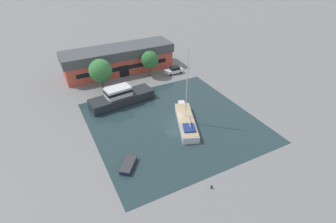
{
  "coord_description": "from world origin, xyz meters",
  "views": [
    {
      "loc": [
        -18.86,
        -34.21,
        27.46
      ],
      "look_at": [
        0.0,
        2.13,
        1.0
      ],
      "focal_mm": 28.0,
      "sensor_mm": 36.0,
      "label": 1
    }
  ],
  "objects_px": {
    "warehouse_building": "(119,59)",
    "parked_car": "(174,70)",
    "motor_cruiser": "(121,97)",
    "quay_tree_near_building": "(150,60)",
    "quay_tree_by_water": "(100,71)",
    "small_dinghy": "(128,165)",
    "sailboat_moored": "(186,121)"
  },
  "relations": [
    {
      "from": "quay_tree_near_building",
      "to": "motor_cruiser",
      "type": "relative_size",
      "value": 0.47
    },
    {
      "from": "warehouse_building",
      "to": "quay_tree_near_building",
      "type": "relative_size",
      "value": 4.32
    },
    {
      "from": "quay_tree_by_water",
      "to": "small_dinghy",
      "type": "relative_size",
      "value": 1.78
    },
    {
      "from": "parked_car",
      "to": "small_dinghy",
      "type": "relative_size",
      "value": 1.16
    },
    {
      "from": "quay_tree_near_building",
      "to": "small_dinghy",
      "type": "xyz_separation_m",
      "value": [
        -15.5,
        -26.66,
        -3.85
      ]
    },
    {
      "from": "parked_car",
      "to": "motor_cruiser",
      "type": "distance_m",
      "value": 18.05
    },
    {
      "from": "quay_tree_near_building",
      "to": "small_dinghy",
      "type": "height_order",
      "value": "quay_tree_near_building"
    },
    {
      "from": "quay_tree_by_water",
      "to": "parked_car",
      "type": "distance_m",
      "value": 18.39
    },
    {
      "from": "quay_tree_near_building",
      "to": "small_dinghy",
      "type": "bearing_deg",
      "value": -120.17
    },
    {
      "from": "quay_tree_near_building",
      "to": "motor_cruiser",
      "type": "height_order",
      "value": "quay_tree_near_building"
    },
    {
      "from": "quay_tree_by_water",
      "to": "small_dinghy",
      "type": "height_order",
      "value": "quay_tree_by_water"
    },
    {
      "from": "parked_car",
      "to": "sailboat_moored",
      "type": "relative_size",
      "value": 0.32
    },
    {
      "from": "motor_cruiser",
      "to": "quay_tree_near_building",
      "type": "bearing_deg",
      "value": -56.09
    },
    {
      "from": "warehouse_building",
      "to": "parked_car",
      "type": "xyz_separation_m",
      "value": [
        11.55,
        -7.65,
        -2.26
      ]
    },
    {
      "from": "parked_car",
      "to": "small_dinghy",
      "type": "distance_m",
      "value": 33.24
    },
    {
      "from": "sailboat_moored",
      "to": "motor_cruiser",
      "type": "bearing_deg",
      "value": 143.54
    },
    {
      "from": "warehouse_building",
      "to": "sailboat_moored",
      "type": "height_order",
      "value": "sailboat_moored"
    },
    {
      "from": "sailboat_moored",
      "to": "small_dinghy",
      "type": "bearing_deg",
      "value": -135.98
    },
    {
      "from": "sailboat_moored",
      "to": "quay_tree_by_water",
      "type": "bearing_deg",
      "value": 136.9
    },
    {
      "from": "quay_tree_by_water",
      "to": "parked_car",
      "type": "xyz_separation_m",
      "value": [
        18.04,
        0.04,
        -3.58
      ]
    },
    {
      "from": "small_dinghy",
      "to": "warehouse_building",
      "type": "bearing_deg",
      "value": -68.11
    },
    {
      "from": "quay_tree_near_building",
      "to": "sailboat_moored",
      "type": "xyz_separation_m",
      "value": [
        -2.67,
        -21.41,
        -3.45
      ]
    },
    {
      "from": "quay_tree_by_water",
      "to": "motor_cruiser",
      "type": "bearing_deg",
      "value": -77.52
    },
    {
      "from": "quay_tree_by_water",
      "to": "small_dinghy",
      "type": "distance_m",
      "value": 25.92
    },
    {
      "from": "parked_car",
      "to": "sailboat_moored",
      "type": "distance_m",
      "value": 21.91
    },
    {
      "from": "warehouse_building",
      "to": "small_dinghy",
      "type": "distance_m",
      "value": 34.61
    },
    {
      "from": "warehouse_building",
      "to": "quay_tree_near_building",
      "type": "distance_m",
      "value": 8.6
    },
    {
      "from": "parked_car",
      "to": "small_dinghy",
      "type": "height_order",
      "value": "parked_car"
    },
    {
      "from": "parked_car",
      "to": "warehouse_building",
      "type": "bearing_deg",
      "value": 57.49
    },
    {
      "from": "warehouse_building",
      "to": "quay_tree_near_building",
      "type": "xyz_separation_m",
      "value": [
        5.63,
        -6.4,
        1.1
      ]
    },
    {
      "from": "sailboat_moored",
      "to": "motor_cruiser",
      "type": "height_order",
      "value": "sailboat_moored"
    },
    {
      "from": "warehouse_building",
      "to": "small_dinghy",
      "type": "xyz_separation_m",
      "value": [
        -9.86,
        -33.06,
        -2.75
      ]
    }
  ]
}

